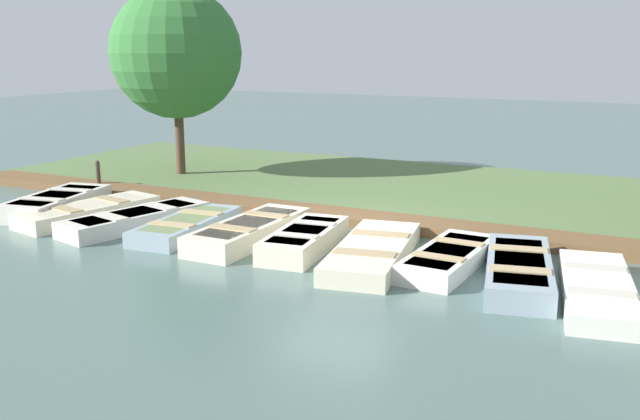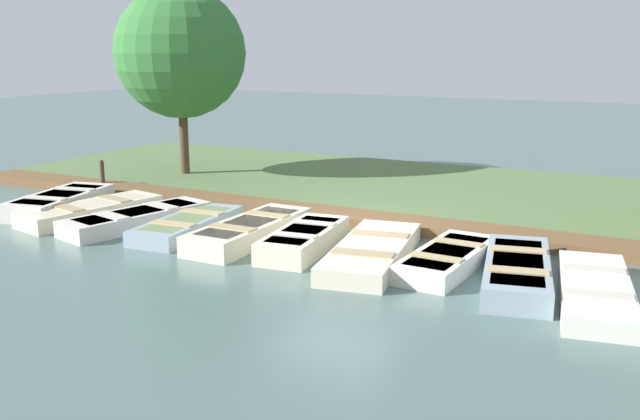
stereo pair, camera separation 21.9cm
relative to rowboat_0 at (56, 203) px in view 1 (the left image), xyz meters
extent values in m
plane|color=#4C6660|center=(-0.96, 6.88, -0.22)|extent=(80.00, 80.00, 0.00)
cube|color=#567042|center=(-5.96, 6.88, -0.14)|extent=(8.00, 24.00, 0.16)
cube|color=brown|center=(-2.16, 6.88, -0.11)|extent=(1.02, 23.24, 0.22)
cube|color=beige|center=(0.00, 0.00, -0.01)|extent=(3.10, 1.74, 0.41)
cube|color=#994C33|center=(0.00, 0.00, 0.18)|extent=(2.53, 1.38, 0.03)
cube|color=beige|center=(0.54, 0.11, 0.21)|extent=(0.50, 1.12, 0.03)
cube|color=beige|center=(-0.54, -0.11, 0.21)|extent=(0.50, 1.12, 0.03)
cube|color=beige|center=(0.23, 1.24, -0.04)|extent=(3.38, 1.68, 0.35)
cube|color=beige|center=(0.23, 1.24, 0.12)|extent=(2.76, 1.34, 0.03)
cube|color=tan|center=(0.83, 1.12, 0.14)|extent=(0.51, 1.02, 0.03)
cube|color=tan|center=(-0.37, 1.37, 0.14)|extent=(0.51, 1.02, 0.03)
cube|color=beige|center=(0.32, 2.68, -0.04)|extent=(3.48, 1.75, 0.35)
cube|color=teal|center=(0.32, 2.68, 0.12)|extent=(2.85, 1.40, 0.03)
cube|color=beige|center=(0.94, 2.53, 0.14)|extent=(0.54, 0.96, 0.03)
cube|color=beige|center=(-0.30, 2.83, 0.14)|extent=(0.54, 0.96, 0.03)
cube|color=#8C9EA8|center=(0.23, 3.97, -0.06)|extent=(3.04, 1.32, 0.32)
cube|color=#6B7F51|center=(0.23, 3.97, 0.09)|extent=(2.49, 1.04, 0.03)
cube|color=tan|center=(0.78, 4.02, 0.11)|extent=(0.38, 0.99, 0.03)
cube|color=tan|center=(-0.33, 3.92, 0.11)|extent=(0.38, 0.99, 0.03)
cube|color=beige|center=(0.15, 5.47, -0.02)|extent=(3.29, 1.07, 0.40)
cube|color=#4C709E|center=(0.15, 5.47, 0.17)|extent=(2.69, 0.83, 0.03)
cube|color=tan|center=(0.77, 5.46, 0.20)|extent=(0.33, 0.97, 0.03)
cube|color=tan|center=(-0.47, 5.47, 0.20)|extent=(0.33, 0.97, 0.03)
cube|color=beige|center=(0.25, 6.76, -0.01)|extent=(2.74, 1.27, 0.42)
cube|color=#4C709E|center=(0.25, 6.76, 0.18)|extent=(2.24, 1.01, 0.03)
cube|color=beige|center=(0.74, 6.83, 0.21)|extent=(0.37, 0.90, 0.03)
cube|color=beige|center=(-0.25, 6.70, 0.21)|extent=(0.37, 0.90, 0.03)
cube|color=beige|center=(0.28, 8.20, -0.05)|extent=(3.67, 1.78, 0.33)
cube|color=#6B7F51|center=(0.28, 8.20, 0.10)|extent=(3.00, 1.42, 0.03)
cube|color=tan|center=(0.94, 8.31, 0.12)|extent=(0.54, 1.13, 0.03)
cube|color=tan|center=(-0.38, 8.08, 0.12)|extent=(0.54, 1.13, 0.03)
cube|color=silver|center=(0.04, 9.54, -0.06)|extent=(2.89, 1.13, 0.32)
cube|color=teal|center=(0.04, 9.54, 0.09)|extent=(2.37, 0.89, 0.03)
cube|color=tan|center=(0.58, 9.52, 0.12)|extent=(0.33, 0.92, 0.03)
cube|color=tan|center=(-0.50, 9.57, 0.12)|extent=(0.33, 0.92, 0.03)
cube|color=#8C9EA8|center=(0.28, 10.82, -0.03)|extent=(3.38, 1.69, 0.39)
cube|color=#4C709E|center=(0.28, 10.82, 0.15)|extent=(2.76, 1.35, 0.03)
cube|color=tan|center=(0.88, 10.95, 0.18)|extent=(0.52, 1.00, 0.03)
cube|color=tan|center=(-0.32, 10.69, 0.18)|extent=(0.52, 1.00, 0.03)
cube|color=silver|center=(0.58, 12.08, -0.07)|extent=(3.47, 1.61, 0.30)
cube|color=beige|center=(0.58, 12.08, 0.07)|extent=(2.84, 1.28, 0.02)
cube|color=beige|center=(1.21, 12.19, 0.10)|extent=(0.50, 1.00, 0.03)
cube|color=beige|center=(-0.04, 11.97, 0.10)|extent=(0.50, 1.00, 0.03)
cylinder|color=#47382D|center=(-2.28, -0.85, 0.17)|extent=(0.12, 0.12, 0.77)
sphere|color=#47382D|center=(-2.28, -0.85, 0.57)|extent=(0.11, 0.11, 0.11)
cylinder|color=#4C3828|center=(-4.76, 0.00, 1.09)|extent=(0.26, 0.26, 2.61)
sphere|color=#337033|center=(-4.76, 0.00, 3.42)|extent=(3.73, 3.73, 3.73)
camera|label=1|loc=(11.85, 12.95, 3.62)|focal=40.00mm
camera|label=2|loc=(11.75, 13.14, 3.62)|focal=40.00mm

